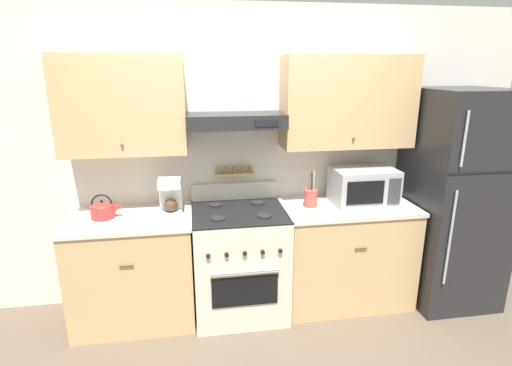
{
  "coord_description": "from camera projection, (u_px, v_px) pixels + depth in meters",
  "views": [
    {
      "loc": [
        -0.35,
        -2.74,
        2.05
      ],
      "look_at": [
        0.14,
        0.27,
        1.16
      ],
      "focal_mm": 28.0,
      "sensor_mm": 36.0,
      "label": 1
    }
  ],
  "objects": [
    {
      "name": "utensil_crock",
      "position": [
        311.0,
        197.0,
        3.37
      ],
      "size": [
        0.11,
        0.11,
        0.3
      ],
      "color": "#B24C42",
      "rests_on": "counter_right"
    },
    {
      "name": "stove_range",
      "position": [
        240.0,
        261.0,
        3.38
      ],
      "size": [
        0.76,
        0.71,
        1.07
      ],
      "color": "beige",
      "rests_on": "ground_plane"
    },
    {
      "name": "wall_back",
      "position": [
        238.0,
        141.0,
        3.41
      ],
      "size": [
        5.2,
        0.46,
        2.55
      ],
      "color": "silver",
      "rests_on": "ground_plane"
    },
    {
      "name": "refrigerator",
      "position": [
        453.0,
        198.0,
        3.49
      ],
      "size": [
        0.72,
        0.79,
        1.88
      ],
      "color": "#232326",
      "rests_on": "ground_plane"
    },
    {
      "name": "microwave",
      "position": [
        363.0,
        186.0,
        3.44
      ],
      "size": [
        0.53,
        0.38,
        0.31
      ],
      "color": "#ADAFB5",
      "rests_on": "counter_right"
    },
    {
      "name": "counter_left",
      "position": [
        134.0,
        268.0,
        3.28
      ],
      "size": [
        0.97,
        0.66,
        0.91
      ],
      "color": "tan",
      "rests_on": "ground_plane"
    },
    {
      "name": "tea_kettle",
      "position": [
        103.0,
        209.0,
        3.11
      ],
      "size": [
        0.23,
        0.18,
        0.2
      ],
      "color": "red",
      "rests_on": "counter_left"
    },
    {
      "name": "coffee_maker",
      "position": [
        171.0,
        195.0,
        3.19
      ],
      "size": [
        0.18,
        0.2,
        0.3
      ],
      "color": "white",
      "rests_on": "counter_left"
    },
    {
      "name": "ground_plane",
      "position": [
        245.0,
        331.0,
        3.22
      ],
      "size": [
        16.0,
        16.0,
        0.0
      ],
      "primitive_type": "plane",
      "color": "brown"
    },
    {
      "name": "counter_right",
      "position": [
        345.0,
        253.0,
        3.56
      ],
      "size": [
        1.13,
        0.66,
        0.91
      ],
      "color": "tan",
      "rests_on": "ground_plane"
    }
  ]
}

